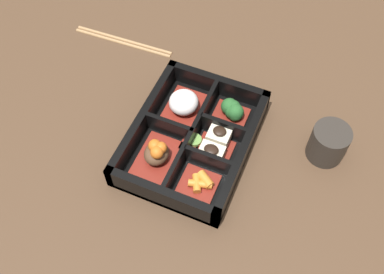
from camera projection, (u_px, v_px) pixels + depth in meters
name	position (u px, v px, depth m)	size (l,w,h in m)	color
ground_plane	(192.00, 144.00, 0.82)	(3.00, 3.00, 0.00)	#4C3523
bento_base	(192.00, 143.00, 0.81)	(0.27, 0.20, 0.01)	black
bento_rim	(193.00, 137.00, 0.79)	(0.27, 0.20, 0.05)	black
bowl_stew	(157.00, 154.00, 0.77)	(0.10, 0.07, 0.05)	maroon
bowl_rice	(184.00, 104.00, 0.83)	(0.10, 0.07, 0.04)	maroon
bowl_carrots	(200.00, 183.00, 0.75)	(0.06, 0.06, 0.02)	maroon
bowl_tofu	(215.00, 145.00, 0.79)	(0.07, 0.06, 0.04)	maroon
bowl_greens	(232.00, 111.00, 0.82)	(0.06, 0.06, 0.04)	maroon
bowl_pickles	(194.00, 142.00, 0.80)	(0.04, 0.03, 0.01)	maroon
tea_cup	(328.00, 143.00, 0.78)	(0.07, 0.07, 0.07)	#2D2823
chopsticks	(123.00, 40.00, 0.95)	(0.02, 0.22, 0.01)	#A87F51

